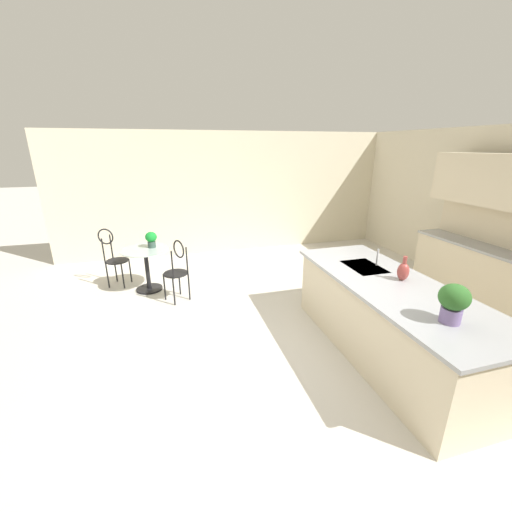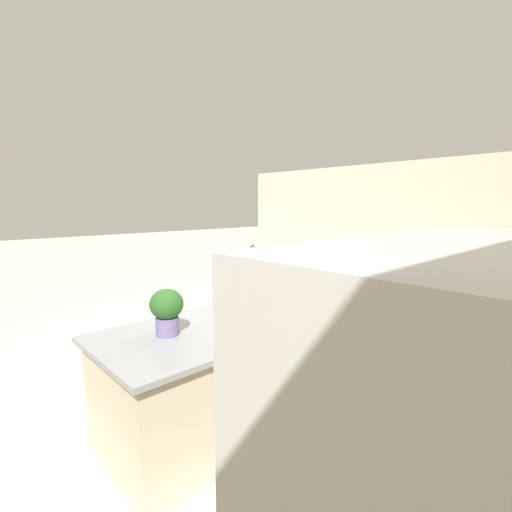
% 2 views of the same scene
% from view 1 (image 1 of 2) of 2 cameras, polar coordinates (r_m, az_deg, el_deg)
% --- Properties ---
extents(ground_plane, '(40.00, 40.00, 0.00)m').
position_cam_1_polar(ground_plane, '(4.17, 9.12, -16.11)').
color(ground_plane, beige).
extents(wall_left_window, '(0.12, 7.80, 2.70)m').
position_cam_1_polar(wall_left_window, '(7.56, -4.06, 11.04)').
color(wall_left_window, beige).
rests_on(wall_left_window, ground).
extents(kitchen_island, '(2.80, 1.06, 0.92)m').
position_cam_1_polar(kitchen_island, '(4.12, 22.22, -10.30)').
color(kitchen_island, beige).
rests_on(kitchen_island, ground).
extents(back_counter_run, '(2.44, 0.64, 1.52)m').
position_cam_1_polar(back_counter_run, '(6.17, 35.90, -2.64)').
color(back_counter_run, beige).
rests_on(back_counter_run, ground).
extents(upper_cabinet_run, '(2.40, 0.36, 0.76)m').
position_cam_1_polar(upper_cabinet_run, '(5.87, 38.38, 10.25)').
color(upper_cabinet_run, beige).
rests_on(upper_cabinet_run, back_counter_run).
extents(bistro_table, '(0.80, 0.80, 0.74)m').
position_cam_1_polar(bistro_table, '(5.79, -18.78, -1.62)').
color(bistro_table, black).
rests_on(bistro_table, ground).
extents(chair_near_window, '(0.49, 0.52, 1.04)m').
position_cam_1_polar(chair_near_window, '(6.17, -23.97, 0.22)').
color(chair_near_window, black).
rests_on(chair_near_window, ground).
extents(chair_by_island, '(0.52, 0.52, 1.04)m').
position_cam_1_polar(chair_by_island, '(5.19, -13.82, -2.02)').
color(chair_by_island, black).
rests_on(chair_by_island, ground).
extents(sink_faucet, '(0.02, 0.02, 0.22)m').
position_cam_1_polar(sink_faucet, '(4.40, 20.73, -0.19)').
color(sink_faucet, '#B2B5BA').
rests_on(sink_faucet, kitchen_island).
extents(potted_plant_on_table, '(0.19, 0.19, 0.27)m').
position_cam_1_polar(potted_plant_on_table, '(5.73, -18.09, 2.96)').
color(potted_plant_on_table, '#385147').
rests_on(potted_plant_on_table, bistro_table).
extents(potted_plant_counter_far, '(0.25, 0.25, 0.36)m').
position_cam_1_polar(potted_plant_counter_far, '(3.25, 31.63, -6.82)').
color(potted_plant_counter_far, '#7A669E').
rests_on(potted_plant_counter_far, kitchen_island).
extents(vase_on_counter, '(0.13, 0.13, 0.29)m').
position_cam_1_polar(vase_on_counter, '(4.03, 24.64, -2.45)').
color(vase_on_counter, '#993D38').
rests_on(vase_on_counter, kitchen_island).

